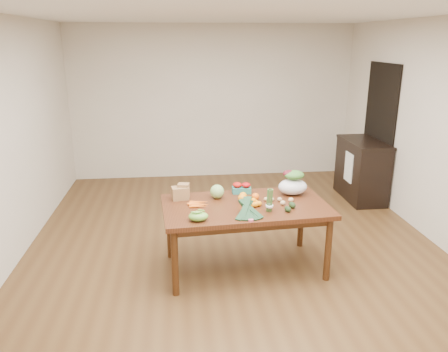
{
  "coord_description": "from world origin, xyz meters",
  "views": [
    {
      "loc": [
        -0.65,
        -4.8,
        2.43
      ],
      "look_at": [
        -0.12,
        0.0,
        0.92
      ],
      "focal_mm": 35.0,
      "sensor_mm": 36.0,
      "label": 1
    }
  ],
  "objects": [
    {
      "name": "dining_table",
      "position": [
        0.05,
        -0.51,
        0.38
      ],
      "size": [
        1.81,
        1.09,
        0.75
      ],
      "primitive_type": "cube",
      "rotation": [
        0.0,
        0.0,
        0.07
      ],
      "color": "#502512",
      "rests_on": "floor"
    },
    {
      "name": "potato_d",
      "position": [
        0.35,
        -0.44,
        0.77
      ],
      "size": [
        0.05,
        0.04,
        0.04
      ],
      "primitive_type": "ellipsoid",
      "color": "tan",
      "rests_on": "dining_table"
    },
    {
      "name": "paper_bag",
      "position": [
        -0.64,
        -0.26,
        0.83
      ],
      "size": [
        0.25,
        0.22,
        0.17
      ],
      "primitive_type": null,
      "rotation": [
        0.0,
        0.0,
        0.07
      ],
      "color": "olive",
      "rests_on": "dining_table"
    },
    {
      "name": "carrots",
      "position": [
        -0.45,
        -0.47,
        0.76
      ],
      "size": [
        0.23,
        0.2,
        0.03
      ],
      "primitive_type": null,
      "rotation": [
        0.0,
        0.0,
        0.07
      ],
      "color": "orange",
      "rests_on": "dining_table"
    },
    {
      "name": "asparagus_bundle",
      "position": [
        0.26,
        -0.73,
        0.88
      ],
      "size": [
        0.09,
        0.12,
        0.26
      ],
      "primitive_type": null,
      "rotation": [
        0.15,
        0.0,
        0.07
      ],
      "color": "#477234",
      "rests_on": "dining_table"
    },
    {
      "name": "snap_pea_bag",
      "position": [
        -0.47,
        -0.88,
        0.79
      ],
      "size": [
        0.19,
        0.15,
        0.09
      ],
      "primitive_type": "ellipsoid",
      "color": "#6AAD3A",
      "rests_on": "dining_table"
    },
    {
      "name": "potato_e",
      "position": [
        0.55,
        -0.49,
        0.77
      ],
      "size": [
        0.06,
        0.05,
        0.05
      ],
      "primitive_type": "ellipsoid",
      "color": "tan",
      "rests_on": "dining_table"
    },
    {
      "name": "room_walls",
      "position": [
        0.0,
        0.0,
        1.35
      ],
      "size": [
        5.02,
        6.02,
        2.7
      ],
      "color": "beige",
      "rests_on": "floor"
    },
    {
      "name": "mandarin_cluster",
      "position": [
        0.13,
        -0.55,
        0.8
      ],
      "size": [
        0.19,
        0.19,
        0.09
      ],
      "primitive_type": null,
      "rotation": [
        0.0,
        0.0,
        0.07
      ],
      "color": "orange",
      "rests_on": "dining_table"
    },
    {
      "name": "kale_bunch",
      "position": [
        0.03,
        -0.85,
        0.83
      ],
      "size": [
        0.35,
        0.42,
        0.16
      ],
      "primitive_type": null,
      "rotation": [
        0.0,
        0.0,
        0.07
      ],
      "color": "#152F1E",
      "rests_on": "dining_table"
    },
    {
      "name": "orange_c",
      "position": [
        0.18,
        -0.39,
        0.79
      ],
      "size": [
        0.08,
        0.08,
        0.08
      ],
      "primitive_type": "sphere",
      "color": "#ED5E0E",
      "rests_on": "dining_table"
    },
    {
      "name": "floor",
      "position": [
        0.0,
        0.0,
        0.0
      ],
      "size": [
        6.0,
        6.0,
        0.0
      ],
      "primitive_type": "plane",
      "color": "brown",
      "rests_on": "ground"
    },
    {
      "name": "orange_a",
      "position": [
        0.02,
        -0.43,
        0.79
      ],
      "size": [
        0.09,
        0.09,
        0.09
      ],
      "primitive_type": "sphere",
      "color": "orange",
      "rests_on": "dining_table"
    },
    {
      "name": "potato_b",
      "position": [
        0.44,
        -0.56,
        0.78
      ],
      "size": [
        0.06,
        0.05,
        0.05
      ],
      "primitive_type": "ellipsoid",
      "color": "tan",
      "rests_on": "dining_table"
    },
    {
      "name": "ceiling",
      "position": [
        0.0,
        0.0,
        2.7
      ],
      "size": [
        5.0,
        6.0,
        0.02
      ],
      "primitive_type": "cube",
      "color": "white",
      "rests_on": "room_walls"
    },
    {
      "name": "strawberry_basket_a",
      "position": [
        0.01,
        -0.13,
        0.8
      ],
      "size": [
        0.12,
        0.12,
        0.1
      ],
      "primitive_type": null,
      "rotation": [
        0.0,
        0.0,
        0.07
      ],
      "color": "red",
      "rests_on": "dining_table"
    },
    {
      "name": "avocado_b",
      "position": [
        0.52,
        -0.66,
        0.78
      ],
      "size": [
        0.09,
        0.11,
        0.06
      ],
      "primitive_type": "ellipsoid",
      "rotation": [
        0.0,
        0.0,
        0.3
      ],
      "color": "black",
      "rests_on": "dining_table"
    },
    {
      "name": "doorway_dark",
      "position": [
        2.48,
        1.6,
        1.05
      ],
      "size": [
        0.02,
        1.0,
        2.1
      ],
      "primitive_type": "cube",
      "color": "black",
      "rests_on": "floor"
    },
    {
      "name": "salad_bag",
      "position": [
        0.63,
        -0.25,
        0.88
      ],
      "size": [
        0.34,
        0.27,
        0.25
      ],
      "primitive_type": null,
      "rotation": [
        0.0,
        0.0,
        0.07
      ],
      "color": "silver",
      "rests_on": "dining_table"
    },
    {
      "name": "dish_towel",
      "position": [
        1.96,
        1.4,
        0.55
      ],
      "size": [
        0.02,
        0.28,
        0.45
      ],
      "primitive_type": "cube",
      "color": "white",
      "rests_on": "cabinet"
    },
    {
      "name": "potato_a",
      "position": [
        0.29,
        -0.42,
        0.77
      ],
      "size": [
        0.05,
        0.04,
        0.04
      ],
      "primitive_type": "ellipsoid",
      "color": "tan",
      "rests_on": "dining_table"
    },
    {
      "name": "strawberry_basket_b",
      "position": [
        0.11,
        -0.14,
        0.8
      ],
      "size": [
        0.11,
        0.11,
        0.1
      ],
      "primitive_type": null,
      "rotation": [
        0.0,
        0.0,
        0.07
      ],
      "color": "#B00B0E",
      "rests_on": "dining_table"
    },
    {
      "name": "potato_c",
      "position": [
        0.43,
        -0.45,
        0.77
      ],
      "size": [
        0.05,
        0.05,
        0.05
      ],
      "primitive_type": "ellipsoid",
      "color": "tan",
      "rests_on": "dining_table"
    },
    {
      "name": "cabbage",
      "position": [
        -0.23,
        -0.28,
        0.83
      ],
      "size": [
        0.15,
        0.15,
        0.15
      ],
      "primitive_type": "sphere",
      "color": "#89B568",
      "rests_on": "dining_table"
    },
    {
      "name": "cabinet",
      "position": [
        2.22,
        1.5,
        0.47
      ],
      "size": [
        0.52,
        1.02,
        0.94
      ],
      "primitive_type": "cube",
      "color": "black",
      "rests_on": "floor"
    },
    {
      "name": "orange_b",
      "position": [
        0.05,
        -0.35,
        0.79
      ],
      "size": [
        0.09,
        0.09,
        0.09
      ],
      "primitive_type": "sphere",
      "color": "orange",
      "rests_on": "dining_table"
    },
    {
      "name": "avocado_a",
      "position": [
        0.45,
        -0.76,
        0.78
      ],
      "size": [
        0.08,
        0.1,
        0.06
      ],
      "primitive_type": "ellipsoid",
      "rotation": [
        0.0,
        0.0,
        0.3
      ],
      "color": "black",
      "rests_on": "dining_table"
    }
  ]
}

